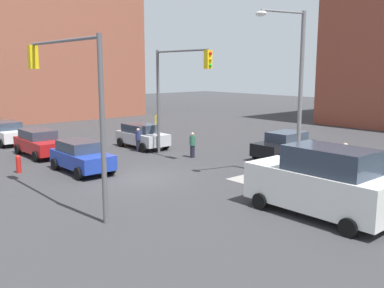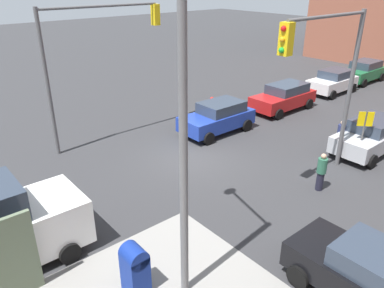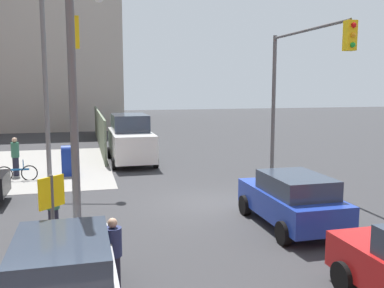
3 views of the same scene
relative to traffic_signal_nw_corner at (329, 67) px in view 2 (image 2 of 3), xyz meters
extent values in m
plane|color=#333335|center=(2.63, -4.50, -4.60)|extent=(120.00, 120.00, 0.00)
cylinder|color=#59595B|center=(-1.87, 0.00, -1.35)|extent=(0.18, 0.18, 6.50)
cylinder|color=#59595B|center=(0.43, 0.00, 1.78)|extent=(4.59, 0.12, 0.12)
cube|color=yellow|center=(2.72, 0.00, 1.25)|extent=(0.32, 0.36, 1.00)
sphere|color=red|center=(2.90, 0.00, 1.57)|extent=(0.18, 0.18, 0.18)
sphere|color=orange|center=(2.90, 0.00, 1.25)|extent=(0.18, 0.18, 0.18)
sphere|color=green|center=(2.90, 0.00, 0.93)|extent=(0.18, 0.18, 0.18)
cylinder|color=#59595B|center=(7.13, -9.00, -1.35)|extent=(0.18, 0.18, 6.50)
cylinder|color=#59595B|center=(4.23, -9.00, 1.78)|extent=(5.81, 0.12, 0.12)
cube|color=yellow|center=(1.32, -9.00, 1.25)|extent=(0.32, 0.36, 1.00)
sphere|color=red|center=(1.14, -9.00, 1.57)|extent=(0.18, 0.18, 0.18)
sphere|color=orange|center=(1.14, -9.00, 1.25)|extent=(0.18, 0.18, 0.18)
sphere|color=green|center=(1.14, -9.00, 0.93)|extent=(0.18, 0.18, 0.18)
cylinder|color=slate|center=(7.83, 1.30, -0.60)|extent=(0.20, 0.20, 8.00)
cylinder|color=#4C4C4C|center=(-2.77, 0.47, -3.40)|extent=(0.08, 0.08, 2.40)
cube|color=yellow|center=(-2.77, 0.47, -2.55)|extent=(0.48, 0.48, 0.64)
cube|color=navy|center=(8.83, 0.50, -4.02)|extent=(0.56, 0.64, 1.15)
cylinder|color=navy|center=(8.83, 0.50, -3.45)|extent=(0.56, 0.64, 0.56)
cylinder|color=red|center=(-2.37, -8.70, -4.20)|extent=(0.26, 0.26, 0.80)
sphere|color=red|center=(-2.37, -8.70, -3.78)|extent=(0.24, 0.24, 0.24)
cube|color=#B7BABF|center=(-4.04, 0.24, -3.90)|extent=(4.07, 1.80, 0.75)
cube|color=#2D3847|center=(-4.37, 0.24, -3.25)|extent=(2.28, 1.58, 0.55)
cylinder|color=black|center=(-2.66, 1.14, -4.28)|extent=(0.64, 0.22, 0.64)
cylinder|color=black|center=(-2.66, -0.66, -4.28)|extent=(0.64, 0.22, 0.64)
cylinder|color=black|center=(-5.42, -0.66, -4.28)|extent=(0.64, 0.22, 0.64)
cube|color=#B21919|center=(-5.89, -6.12, -3.90)|extent=(4.38, 1.80, 0.75)
cube|color=#2D3847|center=(-6.24, -6.12, -3.25)|extent=(2.45, 1.58, 0.55)
cylinder|color=black|center=(-4.40, -5.22, -4.28)|extent=(0.64, 0.22, 0.64)
cylinder|color=black|center=(-4.40, -7.02, -4.28)|extent=(0.64, 0.22, 0.64)
cylinder|color=black|center=(-7.38, -5.22, -4.28)|extent=(0.64, 0.22, 0.64)
cylinder|color=black|center=(-7.38, -7.02, -4.28)|extent=(0.64, 0.22, 0.64)
cube|color=#1E389E|center=(-0.33, -6.12, -3.90)|extent=(4.06, 1.80, 0.75)
cube|color=#2D3847|center=(-0.65, -6.12, -3.25)|extent=(2.27, 1.58, 0.55)
cylinder|color=black|center=(1.05, -5.22, -4.28)|extent=(0.64, 0.22, 0.64)
cylinder|color=black|center=(1.05, -7.02, -4.28)|extent=(0.64, 0.22, 0.64)
cylinder|color=black|center=(-1.70, -5.22, -4.28)|extent=(0.64, 0.22, 0.64)
cylinder|color=black|center=(-1.70, -7.02, -4.28)|extent=(0.64, 0.22, 0.64)
cube|color=black|center=(4.54, 4.50, -3.90)|extent=(1.80, 3.97, 0.75)
cylinder|color=black|center=(5.44, 3.15, -4.28)|extent=(0.22, 0.64, 0.64)
cylinder|color=black|center=(3.64, 3.15, -4.28)|extent=(0.22, 0.64, 0.64)
cube|color=#1E6638|center=(-16.12, -6.34, -3.90)|extent=(4.10, 1.80, 0.75)
cube|color=#2D3847|center=(-16.45, -6.34, -3.25)|extent=(2.29, 1.58, 0.55)
cylinder|color=black|center=(-14.73, -5.44, -4.28)|extent=(0.64, 0.22, 0.64)
cylinder|color=black|center=(-14.73, -7.24, -4.28)|extent=(0.64, 0.22, 0.64)
cylinder|color=black|center=(-17.52, -5.44, -4.28)|extent=(0.64, 0.22, 0.64)
cylinder|color=black|center=(-17.52, -7.24, -4.28)|extent=(0.64, 0.22, 0.64)
cube|color=white|center=(-11.59, -6.21, -3.90)|extent=(3.91, 1.80, 0.75)
cube|color=#2D3847|center=(-11.90, -6.21, -3.25)|extent=(2.19, 1.58, 0.55)
cylinder|color=black|center=(-10.26, -5.31, -4.28)|extent=(0.64, 0.22, 0.64)
cylinder|color=black|center=(-10.26, -7.11, -4.28)|extent=(0.64, 0.22, 0.64)
cylinder|color=black|center=(-12.92, -5.31, -4.28)|extent=(0.64, 0.22, 0.64)
cylinder|color=black|center=(-12.92, -7.11, -4.28)|extent=(0.64, 0.22, 0.64)
cylinder|color=black|center=(9.72, -3.75, -4.28)|extent=(0.64, 0.22, 0.64)
cylinder|color=black|center=(9.72, -1.65, -4.28)|extent=(0.64, 0.22, 0.64)
cylinder|color=navy|center=(-3.17, -0.70, -3.56)|extent=(0.36, 0.36, 0.59)
sphere|color=tan|center=(-3.17, -0.70, -3.16)|extent=(0.20, 0.20, 0.20)
cylinder|color=#1E1E2D|center=(-3.17, -0.70, -4.23)|extent=(0.28, 0.28, 0.75)
cylinder|color=#2D664C|center=(0.63, 0.70, -3.55)|extent=(0.36, 0.36, 0.60)
sphere|color=tan|center=(0.63, 0.70, -3.15)|extent=(0.20, 0.20, 0.20)
cylinder|color=#1E1E2D|center=(0.63, 0.70, -4.22)|extent=(0.28, 0.28, 0.75)
camera|label=1|loc=(19.95, -16.12, 0.75)|focal=40.00mm
camera|label=2|loc=(12.50, 7.16, 3.03)|focal=35.00mm
camera|label=3|loc=(-11.61, -0.19, -0.42)|focal=40.00mm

